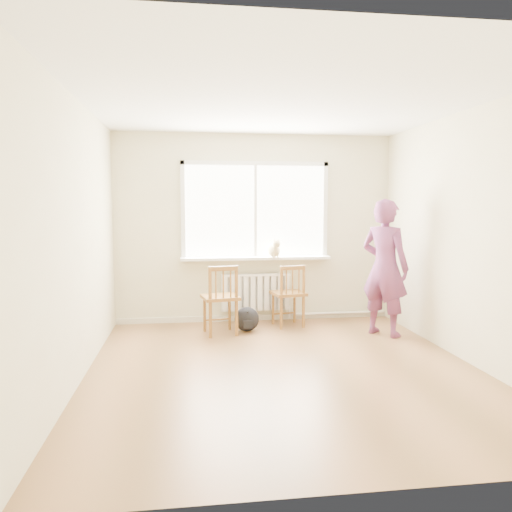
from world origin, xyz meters
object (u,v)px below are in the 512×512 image
object	(u,v)px
cat	(274,249)
backpack	(247,319)
person	(385,268)
chair_left	(221,300)
chair_right	(289,295)

from	to	relation	value
cat	backpack	world-z (taller)	cat
backpack	cat	bearing A→B (deg)	45.03
person	cat	distance (m)	1.57
backpack	chair_left	bearing A→B (deg)	-160.07
backpack	chair_right	bearing A→B (deg)	16.29
chair_right	cat	bearing A→B (deg)	-67.40
chair_left	chair_right	bearing A→B (deg)	-172.67
backpack	person	bearing A→B (deg)	-13.36
person	chair_left	bearing A→B (deg)	42.96
chair_left	cat	xyz separation A→B (m)	(0.80, 0.58, 0.60)
person	cat	xyz separation A→B (m)	(-1.30, 0.86, 0.18)
cat	backpack	bearing A→B (deg)	-141.88
chair_left	cat	distance (m)	1.15
chair_left	backpack	distance (m)	0.48
chair_left	chair_right	distance (m)	1.02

